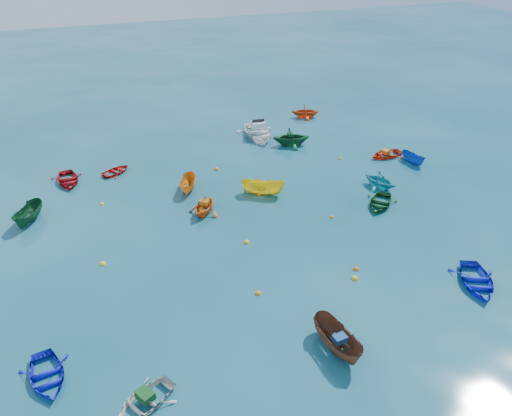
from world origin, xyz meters
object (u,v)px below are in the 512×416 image
object	(u,v)px
dinghy_white_near	(145,404)
dinghy_blue_se	(475,284)
motorboat_white	(258,137)
dinghy_blue_sw	(48,379)

from	to	relation	value
dinghy_white_near	dinghy_blue_se	xyz separation A→B (m)	(18.63, 1.53, 0.00)
dinghy_white_near	motorboat_white	distance (m)	29.79
dinghy_blue_sw	dinghy_white_near	world-z (taller)	dinghy_blue_sw
dinghy_white_near	motorboat_white	xyz separation A→B (m)	(14.78, 25.86, 0.00)
dinghy_white_near	dinghy_blue_se	bearing A→B (deg)	65.88
dinghy_white_near	dinghy_blue_se	world-z (taller)	dinghy_blue_se
dinghy_blue_se	motorboat_white	world-z (taller)	motorboat_white
dinghy_blue_sw	dinghy_white_near	bearing A→B (deg)	-45.64
dinghy_blue_sw	dinghy_blue_se	bearing A→B (deg)	-12.59
dinghy_white_near	motorboat_white	world-z (taller)	motorboat_white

